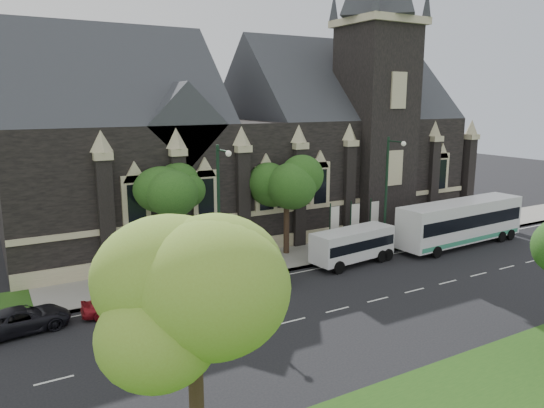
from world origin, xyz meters
TOP-DOWN VIEW (x-y plane):
  - ground at (0.00, 0.00)m, footprint 160.00×160.00m
  - sidewalk at (0.00, 9.50)m, footprint 80.00×5.00m
  - museum at (5.12, 18.78)m, footprint 40.00×17.70m
  - tree_park_near at (-11.77, -8.77)m, footprint 4.42×4.42m
  - tree_walk_right at (3.21, 10.71)m, footprint 4.08×4.08m
  - tree_walk_left at (-5.80, 10.70)m, footprint 3.91×3.91m
  - street_lamp_near at (10.00, 7.09)m, footprint 0.36×1.88m
  - street_lamp_mid at (-4.00, 7.09)m, footprint 0.36×1.88m
  - banner_flag_left at (6.29, 9.00)m, footprint 0.90×0.10m
  - banner_flag_center at (8.29, 9.00)m, footprint 0.90×0.10m
  - banner_flag_right at (10.29, 9.00)m, footprint 0.90×0.10m
  - tour_coach at (16.73, 5.65)m, footprint 12.63×3.41m
  - shuttle_bus at (6.03, 6.20)m, footprint 6.82×3.00m
  - box_trailer at (-2.08, 5.13)m, footprint 3.35×1.97m
  - sedan at (-6.37, 4.99)m, footprint 4.70×1.92m
  - car_far_red at (-11.03, 5.68)m, footprint 3.84×1.82m
  - car_far_black at (-15.73, 5.85)m, footprint 4.87×2.64m

SIDE VIEW (x-z plane):
  - ground at x=0.00m, z-range 0.00..0.00m
  - sidewalk at x=0.00m, z-range 0.00..0.15m
  - car_far_red at x=-11.03m, z-range 0.00..1.27m
  - car_far_black at x=-15.73m, z-range 0.00..1.30m
  - sedan at x=-6.37m, z-range 0.00..1.52m
  - box_trailer at x=-2.08m, z-range 0.12..1.89m
  - shuttle_bus at x=6.03m, z-range 0.21..2.77m
  - tour_coach at x=16.73m, z-range 0.16..3.81m
  - banner_flag_left at x=6.29m, z-range 0.38..4.38m
  - banner_flag_center at x=8.29m, z-range 0.38..4.38m
  - banner_flag_right at x=10.29m, z-range 0.38..4.38m
  - street_lamp_near at x=10.00m, z-range 0.61..9.61m
  - street_lamp_mid at x=-4.00m, z-range 0.61..9.61m
  - tree_walk_left at x=-5.80m, z-range 1.91..9.55m
  - tree_walk_right at x=3.21m, z-range 1.92..9.72m
  - tree_park_near at x=-11.77m, z-range 2.14..10.70m
  - museum at x=5.12m, z-range -6.78..23.12m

